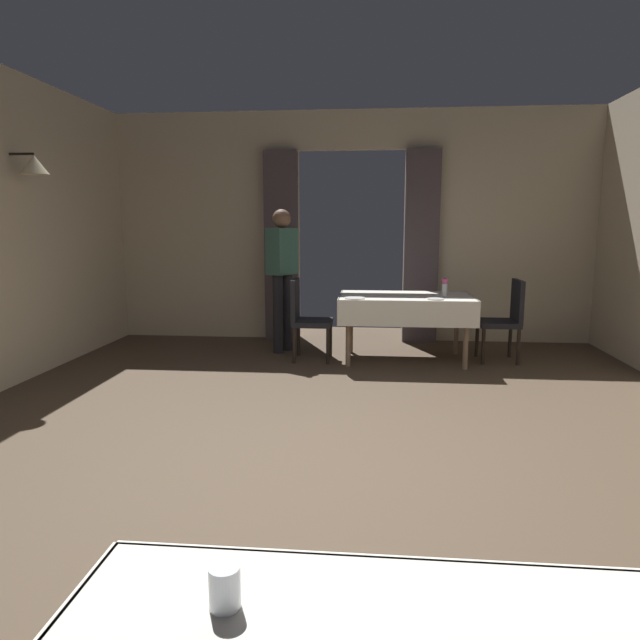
% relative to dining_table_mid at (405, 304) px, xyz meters
% --- Properties ---
extents(ground, '(10.08, 10.08, 0.00)m').
position_rel_dining_table_mid_xyz_m(ground, '(-0.67, -2.97, -0.66)').
color(ground, '#4C3D2D').
extents(wall_back, '(6.40, 0.27, 3.00)m').
position_rel_dining_table_mid_xyz_m(wall_back, '(-0.67, 1.21, 0.86)').
color(wall_back, beige).
rests_on(wall_back, ground).
extents(dining_table_mid, '(1.50, 0.94, 0.75)m').
position_rel_dining_table_mid_xyz_m(dining_table_mid, '(0.00, 0.00, 0.00)').
color(dining_table_mid, '#7A604C').
rests_on(dining_table_mid, ground).
extents(chair_mid_right, '(0.44, 0.44, 0.93)m').
position_rel_dining_table_mid_xyz_m(chair_mid_right, '(1.13, 0.07, -0.14)').
color(chair_mid_right, black).
rests_on(chair_mid_right, ground).
extents(chair_mid_left, '(0.44, 0.44, 0.93)m').
position_rel_dining_table_mid_xyz_m(chair_mid_left, '(-1.13, -0.07, -0.14)').
color(chair_mid_left, black).
rests_on(chair_mid_left, ground).
extents(glass_near_b, '(0.07, 0.07, 0.09)m').
position_rel_dining_table_mid_xyz_m(glass_near_b, '(-0.67, -5.34, 0.14)').
color(glass_near_b, silver).
rests_on(glass_near_b, dining_table_near).
extents(flower_vase_mid, '(0.07, 0.07, 0.20)m').
position_rel_dining_table_mid_xyz_m(flower_vase_mid, '(0.43, -0.00, 0.20)').
color(flower_vase_mid, silver).
rests_on(flower_vase_mid, dining_table_mid).
extents(plate_mid_b, '(0.22, 0.22, 0.01)m').
position_rel_dining_table_mid_xyz_m(plate_mid_b, '(-0.56, -0.33, 0.10)').
color(plate_mid_b, white).
rests_on(plate_mid_b, dining_table_mid).
extents(plate_mid_c, '(0.18, 0.18, 0.01)m').
position_rel_dining_table_mid_xyz_m(plate_mid_c, '(0.30, -0.33, 0.10)').
color(plate_mid_c, white).
rests_on(plate_mid_c, dining_table_mid).
extents(person_waiter_by_doorway, '(0.37, 0.42, 1.72)m').
position_rel_dining_table_mid_xyz_m(person_waiter_by_doorway, '(-1.46, 0.32, 0.37)').
color(person_waiter_by_doorway, black).
rests_on(person_waiter_by_doorway, ground).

